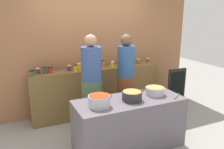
% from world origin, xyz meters
% --- Properties ---
extents(ground, '(12.00, 12.00, 0.00)m').
position_xyz_m(ground, '(0.00, 0.00, 0.00)').
color(ground, gray).
extents(storefront_wall, '(4.80, 0.12, 3.00)m').
position_xyz_m(storefront_wall, '(0.00, 1.45, 1.50)').
color(storefront_wall, '#9C6743').
rests_on(storefront_wall, ground).
extents(display_shelf, '(2.70, 0.36, 1.00)m').
position_xyz_m(display_shelf, '(0.00, 1.10, 0.50)').
color(display_shelf, brown).
rests_on(display_shelf, ground).
extents(prep_table, '(1.70, 0.70, 0.81)m').
position_xyz_m(prep_table, '(0.00, -0.30, 0.40)').
color(prep_table, '#5D575E').
rests_on(prep_table, ground).
extents(preserve_jar_0, '(0.09, 0.09, 0.10)m').
position_xyz_m(preserve_jar_0, '(-1.27, 1.03, 1.05)').
color(preserve_jar_0, '#275D28').
rests_on(preserve_jar_0, display_shelf).
extents(preserve_jar_1, '(0.07, 0.07, 0.11)m').
position_xyz_m(preserve_jar_1, '(-1.15, 1.14, 1.05)').
color(preserve_jar_1, '#56274F').
rests_on(preserve_jar_1, display_shelf).
extents(preserve_jar_2, '(0.08, 0.08, 0.12)m').
position_xyz_m(preserve_jar_2, '(-1.03, 1.11, 1.06)').
color(preserve_jar_2, '#2E4933').
rests_on(preserve_jar_2, display_shelf).
extents(preserve_jar_3, '(0.08, 0.08, 0.11)m').
position_xyz_m(preserve_jar_3, '(-0.93, 1.12, 1.06)').
color(preserve_jar_3, '#B52D16').
rests_on(preserve_jar_3, display_shelf).
extents(preserve_jar_4, '(0.09, 0.09, 0.11)m').
position_xyz_m(preserve_jar_4, '(-0.57, 1.13, 1.05)').
color(preserve_jar_4, '#582A5C').
rests_on(preserve_jar_4, display_shelf).
extents(preserve_jar_5, '(0.07, 0.07, 0.13)m').
position_xyz_m(preserve_jar_5, '(-0.46, 1.04, 1.06)').
color(preserve_jar_5, yellow).
rests_on(preserve_jar_5, display_shelf).
extents(preserve_jar_6, '(0.08, 0.08, 0.13)m').
position_xyz_m(preserve_jar_6, '(-0.36, 1.16, 1.06)').
color(preserve_jar_6, gold).
rests_on(preserve_jar_6, display_shelf).
extents(preserve_jar_7, '(0.07, 0.07, 0.13)m').
position_xyz_m(preserve_jar_7, '(-0.15, 1.03, 1.07)').
color(preserve_jar_7, '#EBB015').
rests_on(preserve_jar_7, display_shelf).
extents(preserve_jar_8, '(0.09, 0.09, 0.11)m').
position_xyz_m(preserve_jar_8, '(0.04, 1.14, 1.05)').
color(preserve_jar_8, '#933516').
rests_on(preserve_jar_8, display_shelf).
extents(preserve_jar_9, '(0.07, 0.07, 0.14)m').
position_xyz_m(preserve_jar_9, '(0.16, 1.16, 1.07)').
color(preserve_jar_9, orange).
rests_on(preserve_jar_9, display_shelf).
extents(preserve_jar_10, '(0.08, 0.08, 0.12)m').
position_xyz_m(preserve_jar_10, '(0.35, 1.09, 1.06)').
color(preserve_jar_10, gold).
rests_on(preserve_jar_10, display_shelf).
extents(preserve_jar_11, '(0.09, 0.09, 0.13)m').
position_xyz_m(preserve_jar_11, '(0.56, 1.13, 1.06)').
color(preserve_jar_11, '#37581E').
rests_on(preserve_jar_11, display_shelf).
extents(preserve_jar_12, '(0.08, 0.08, 0.12)m').
position_xyz_m(preserve_jar_12, '(0.73, 1.12, 1.06)').
color(preserve_jar_12, '#461560').
rests_on(preserve_jar_12, display_shelf).
extents(preserve_jar_13, '(0.08, 0.08, 0.11)m').
position_xyz_m(preserve_jar_13, '(1.00, 1.13, 1.05)').
color(preserve_jar_13, '#82510C').
rests_on(preserve_jar_13, display_shelf).
extents(preserve_jar_14, '(0.07, 0.07, 0.10)m').
position_xyz_m(preserve_jar_14, '(1.26, 1.14, 1.05)').
color(preserve_jar_14, brown).
rests_on(preserve_jar_14, display_shelf).
extents(cooking_pot_left, '(0.32, 0.32, 0.17)m').
position_xyz_m(cooking_pot_left, '(-0.52, -0.35, 0.89)').
color(cooking_pot_left, '#B7B7BC').
rests_on(cooking_pot_left, prep_table).
extents(cooking_pot_center, '(0.30, 0.30, 0.14)m').
position_xyz_m(cooking_pot_center, '(0.02, -0.34, 0.88)').
color(cooking_pot_center, '#2D2D2D').
rests_on(cooking_pot_center, prep_table).
extents(cooking_pot_right, '(0.30, 0.30, 0.13)m').
position_xyz_m(cooking_pot_right, '(0.48, -0.28, 0.87)').
color(cooking_pot_right, '#B7B7BC').
rests_on(cooking_pot_right, prep_table).
extents(wooden_spoon, '(0.22, 0.16, 0.02)m').
position_xyz_m(wooden_spoon, '(0.74, -0.50, 0.82)').
color(wooden_spoon, '#9E703D').
rests_on(wooden_spoon, prep_table).
extents(cook_with_tongs, '(0.36, 0.36, 1.76)m').
position_xyz_m(cook_with_tongs, '(-0.35, 0.44, 0.80)').
color(cook_with_tongs, '#4C6441').
rests_on(cook_with_tongs, ground).
extents(cook_in_cap, '(0.34, 0.34, 1.73)m').
position_xyz_m(cook_in_cap, '(0.35, 0.50, 0.79)').
color(cook_in_cap, brown).
rests_on(cook_in_cap, ground).
extents(chalkboard_sign, '(0.45, 0.05, 0.92)m').
position_xyz_m(chalkboard_sign, '(1.69, 0.61, 0.47)').
color(chalkboard_sign, black).
rests_on(chalkboard_sign, ground).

